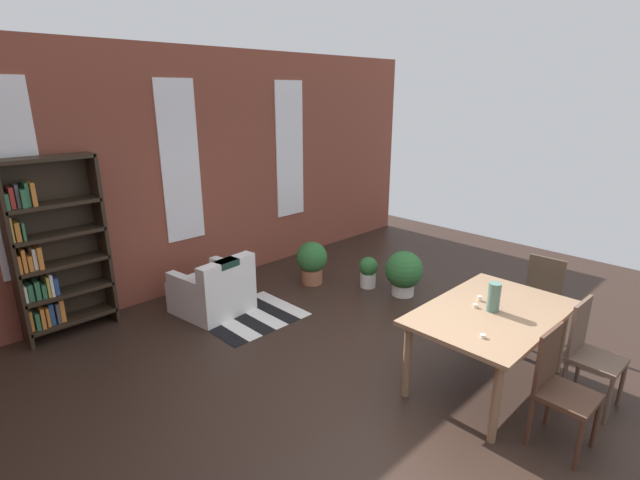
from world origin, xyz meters
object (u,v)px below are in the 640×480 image
dining_chair_near_right (589,350)px  potted_plant_corner (312,261)px  bookshelf_tall (53,252)px  potted_plant_by_shelf (368,271)px  dining_chair_near_left (559,385)px  dining_table (491,319)px  potted_plant_window (404,272)px  dining_chair_head_right (539,298)px  vase_on_table (494,297)px  armchair_white (214,291)px

dining_chair_near_right → potted_plant_corner: dining_chair_near_right is taller
bookshelf_tall → potted_plant_by_shelf: size_ratio=4.56×
dining_chair_near_left → dining_chair_near_right: size_ratio=1.00×
dining_table → potted_plant_corner: size_ratio=2.59×
bookshelf_tall → potted_plant_window: 4.26m
bookshelf_tall → potted_plant_corner: (3.05, -0.91, -0.65)m
dining_chair_near_left → dining_chair_near_right: bearing=0.0°
dining_chair_head_right → potted_plant_by_shelf: dining_chair_head_right is taller
dining_chair_near_left → dining_chair_near_right: same height
potted_plant_by_shelf → potted_plant_window: bearing=-75.7°
potted_plant_by_shelf → vase_on_table: bearing=-113.8°
dining_chair_near_right → dining_chair_head_right: bearing=42.6°
vase_on_table → potted_plant_corner: bearing=79.7°
dining_table → bookshelf_tall: bearing=123.1°
dining_chair_near_left → vase_on_table: bearing=64.3°
dining_chair_head_right → armchair_white: dining_chair_head_right is taller
dining_table → potted_plant_corner: 3.01m
dining_chair_near_left → armchair_white: dining_chair_near_left is taller
vase_on_table → dining_chair_near_left: size_ratio=0.29×
potted_plant_corner → potted_plant_window: bearing=-63.1°
bookshelf_tall → potted_plant_window: size_ratio=3.27×
vase_on_table → potted_plant_corner: vase_on_table is taller
vase_on_table → bookshelf_tall: bearing=123.1°
dining_chair_head_right → armchair_white: (-2.16, 3.14, -0.23)m
dining_table → dining_chair_near_left: bearing=-115.7°
potted_plant_by_shelf → potted_plant_corner: 0.82m
dining_chair_head_right → dining_chair_near_right: bearing=-137.4°
vase_on_table → bookshelf_tall: 4.61m
dining_chair_near_left → dining_chair_near_right: 0.72m
vase_on_table → dining_chair_head_right: (1.18, 0.00, -0.39)m
armchair_white → potted_plant_by_shelf: bearing=-23.6°
dining_chair_near_right → dining_chair_head_right: size_ratio=1.00×
armchair_white → potted_plant_window: 2.53m
dining_table → potted_plant_corner: bearing=79.7°
dining_table → potted_plant_by_shelf: (1.00, 2.28, -0.44)m
armchair_white → vase_on_table: bearing=-72.7°
bookshelf_tall → potted_plant_corner: 3.25m
bookshelf_tall → vase_on_table: bearing=-56.9°
dining_table → dining_chair_near_right: bearing=-64.0°
potted_plant_corner → potted_plant_by_shelf: bearing=-54.9°
armchair_white → potted_plant_window: size_ratio=1.44×
dining_table → potted_plant_window: 2.13m
potted_plant_by_shelf → potted_plant_window: 0.54m
armchair_white → potted_plant_by_shelf: size_ratio=2.01×
armchair_white → potted_plant_corner: bearing=-7.5°
vase_on_table → potted_plant_corner: (0.54, 2.95, -0.55)m
dining_table → potted_plant_by_shelf: dining_table is taller
potted_plant_window → dining_chair_head_right: bearing=-88.7°
potted_plant_corner → armchair_white: bearing=172.5°
dining_chair_near_right → potted_plant_by_shelf: (0.64, 3.02, -0.27)m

